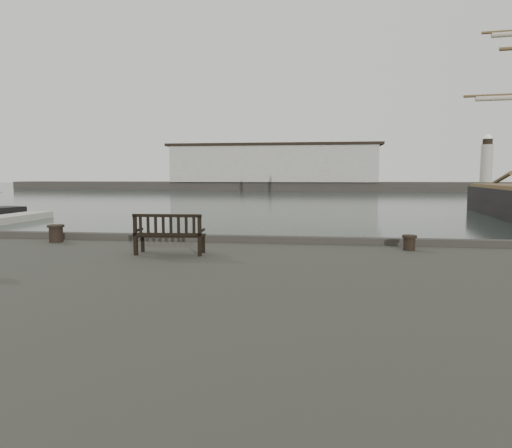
{
  "coord_description": "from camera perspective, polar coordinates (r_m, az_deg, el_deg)",
  "views": [
    {
      "loc": [
        2.32,
        -12.32,
        3.36
      ],
      "look_at": [
        0.71,
        -0.5,
        2.1
      ],
      "focal_mm": 32.0,
      "sensor_mm": 36.0,
      "label": 1
    }
  ],
  "objects": [
    {
      "name": "ground",
      "position": [
        12.98,
        -2.84,
        -8.98
      ],
      "size": [
        400.0,
        400.0,
        0.0
      ],
      "primitive_type": "plane",
      "color": "black",
      "rests_on": "ground"
    },
    {
      "name": "breakwater",
      "position": [
        104.55,
        4.03,
        6.54
      ],
      "size": [
        140.0,
        9.5,
        12.2
      ],
      "color": "#383530",
      "rests_on": "ground"
    },
    {
      "name": "bench",
      "position": [
        10.7,
        -10.71,
        -2.18
      ],
      "size": [
        1.61,
        0.62,
        0.91
      ],
      "rotation": [
        0.0,
        0.0,
        0.05
      ],
      "color": "black",
      "rests_on": "quay"
    },
    {
      "name": "bollard_left",
      "position": [
        13.57,
        -23.72,
        -1.1
      ],
      "size": [
        0.52,
        0.52,
        0.47
      ],
      "primitive_type": "cylinder",
      "rotation": [
        0.0,
        0.0,
        -0.17
      ],
      "color": "black",
      "rests_on": "quay"
    },
    {
      "name": "bollard_right",
      "position": [
        11.69,
        18.61,
        -2.23
      ],
      "size": [
        0.4,
        0.4,
        0.37
      ],
      "primitive_type": "cylinder",
      "rotation": [
        0.0,
        0.0,
        -0.16
      ],
      "color": "black",
      "rests_on": "quay"
    }
  ]
}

